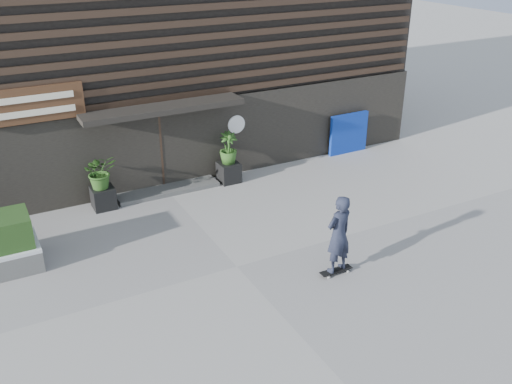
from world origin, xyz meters
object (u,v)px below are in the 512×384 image
planter_pot_left (103,198)px  skateboarder (339,235)px  planter_pot_right (229,172)px  blue_tarp (349,133)px

planter_pot_left → skateboarder: 6.84m
planter_pot_right → blue_tarp: 4.66m
planter_pot_left → planter_pot_right: size_ratio=1.00×
planter_pot_left → planter_pot_right: same height
planter_pot_right → blue_tarp: size_ratio=0.41×
planter_pot_right → skateboarder: bearing=-90.7°
planter_pot_left → blue_tarp: 8.45m
planter_pot_left → planter_pot_right: 3.80m
skateboarder → blue_tarp: bearing=51.9°
planter_pot_left → blue_tarp: (8.43, 0.30, 0.39)m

